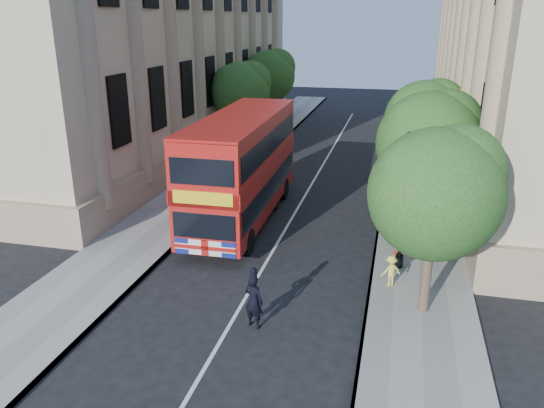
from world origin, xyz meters
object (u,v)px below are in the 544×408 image
Objects in this scene: lamp_post at (404,207)px; police_constable at (254,301)px; double_decker_bus at (242,165)px; box_van at (265,176)px; woman_pedestrian at (422,239)px.

police_constable is (-4.26, -5.00, -1.64)m from lamp_post.
police_constable is at bearing -130.41° from lamp_post.
box_van is at bearing 84.22° from double_decker_bus.
box_van reaches higher than police_constable.
police_constable reaches higher than woman_pedestrian.
police_constable is 1.15× the size of woman_pedestrian.
lamp_post is 1.16× the size of box_van.
box_van reaches higher than woman_pedestrian.
lamp_post is 3.43× the size of woman_pedestrian.
box_van is (0.27, 3.16, -1.44)m from double_decker_bus.
box_van is at bearing 135.44° from lamp_post.
woman_pedestrian is (5.08, 6.13, 0.01)m from police_constable.
woman_pedestrian is at bearing -110.70° from police_constable.
lamp_post reaches higher than double_decker_bus.
box_van is 2.96× the size of woman_pedestrian.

